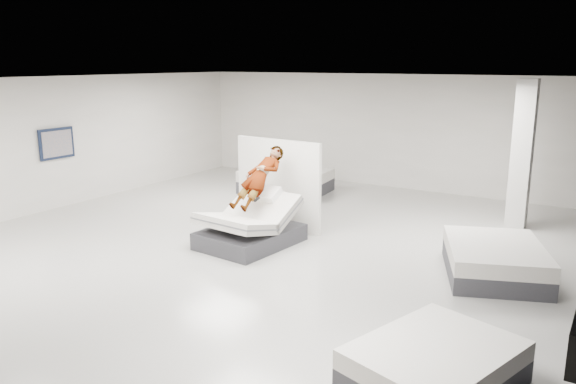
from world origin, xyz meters
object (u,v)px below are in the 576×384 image
object	(u,v)px
divider_panel	(278,184)
flat_bed_right_near	(435,366)
hero_bed	(250,227)
column	(522,156)
flat_bed_right_far	(494,260)
person	(260,185)
flat_bed_left_far	(286,181)
wall_poster	(57,143)
remote	(257,199)

from	to	relation	value
divider_panel	flat_bed_right_near	bearing A→B (deg)	-38.11
hero_bed	divider_panel	bearing A→B (deg)	97.51
column	flat_bed_right_far	bearing A→B (deg)	-86.32
person	divider_panel	xyz separation A→B (m)	(-0.20, 0.99, -0.19)
flat_bed_left_far	wall_poster	xyz separation A→B (m)	(-3.84, -4.36, 1.29)
remote	divider_panel	bearing A→B (deg)	111.53
divider_panel	flat_bed_left_far	distance (m)	3.50
flat_bed_left_far	wall_poster	bearing A→B (deg)	-131.36
hero_bed	wall_poster	distance (m)	5.81
flat_bed_right_far	divider_panel	bearing A→B (deg)	173.98
hero_bed	remote	distance (m)	0.65
hero_bed	divider_panel	xyz separation A→B (m)	(-0.17, 1.30, 0.61)
hero_bed	column	size ratio (longest dim) A/B	0.63
flat_bed_left_far	divider_panel	bearing A→B (deg)	-61.11
hero_bed	flat_bed_left_far	distance (m)	4.68
remote	flat_bed_right_near	bearing A→B (deg)	-27.94
flat_bed_right_far	wall_poster	size ratio (longest dim) A/B	2.56
person	remote	size ratio (longest dim) A/B	11.62
flat_bed_right_near	person	bearing A→B (deg)	144.25
person	flat_bed_left_far	bearing A→B (deg)	120.67
hero_bed	flat_bed_right_far	world-z (taller)	hero_bed
column	wall_poster	bearing A→B (deg)	-158.07
divider_panel	flat_bed_right_near	size ratio (longest dim) A/B	0.99
remote	flat_bed_right_far	world-z (taller)	remote
hero_bed	wall_poster	world-z (taller)	wall_poster
remote	wall_poster	bearing A→B (deg)	-174.34
remote	flat_bed_right_far	xyz separation A→B (m)	(4.25, 0.88, -0.69)
flat_bed_right_near	column	bearing A→B (deg)	92.97
hero_bed	flat_bed_right_near	distance (m)	5.51
flat_bed_left_far	column	size ratio (longest dim) A/B	0.74
person	flat_bed_right_near	xyz separation A→B (m)	(4.59, -3.30, -0.90)
divider_panel	wall_poster	bearing A→B (deg)	-162.35
hero_bed	remote	xyz separation A→B (m)	(0.21, -0.06, 0.61)
divider_panel	wall_poster	world-z (taller)	wall_poster
flat_bed_left_far	column	bearing A→B (deg)	-3.42
person	remote	distance (m)	0.45
flat_bed_right_far	wall_poster	bearing A→B (deg)	-175.10
flat_bed_right_near	wall_poster	bearing A→B (deg)	164.05
divider_panel	wall_poster	distance (m)	5.70
column	flat_bed_left_far	bearing A→B (deg)	176.58
flat_bed_right_near	column	world-z (taller)	column
remote	flat_bed_left_far	xyz separation A→B (m)	(-2.05, 4.37, -0.66)
person	wall_poster	world-z (taller)	wall_poster
hero_bed	wall_poster	bearing A→B (deg)	-179.43
person	remote	world-z (taller)	person
divider_panel	wall_poster	size ratio (longest dim) A/B	2.24
flat_bed_right_far	column	world-z (taller)	column
flat_bed_right_far	remote	bearing A→B (deg)	-168.34
column	flat_bed_right_near	bearing A→B (deg)	-87.03
remote	wall_poster	distance (m)	5.92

